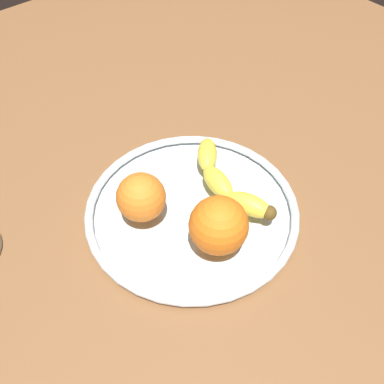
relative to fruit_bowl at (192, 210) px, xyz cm
name	(u,v)px	position (x,y,z in cm)	size (l,w,h in cm)	color
ground_plane	(192,222)	(0.00, 0.00, -2.92)	(150.53, 150.53, 4.00)	brown
fruit_bowl	(192,210)	(0.00, 0.00, 0.00)	(30.44, 30.44, 1.80)	silver
banana	(226,181)	(0.64, 5.95, 2.39)	(18.67, 8.12, 3.00)	yellow
orange_center	(219,225)	(6.97, -1.58, 4.72)	(7.68, 7.68, 7.68)	orange
orange_back_right	(141,197)	(-3.48, -6.01, 4.27)	(6.77, 6.77, 6.77)	orange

